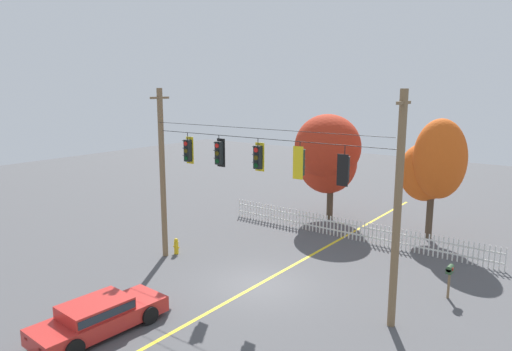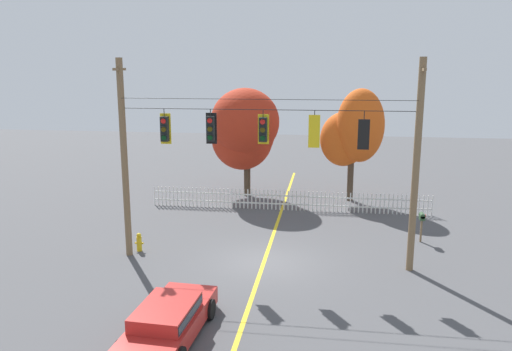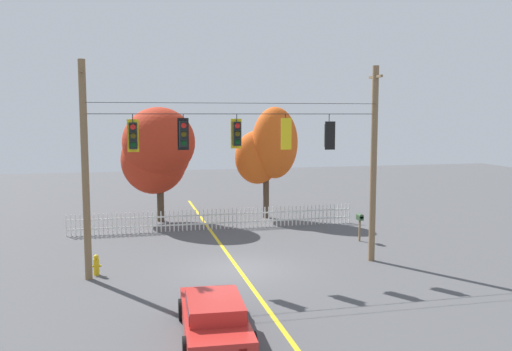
{
  "view_description": "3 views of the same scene",
  "coord_description": "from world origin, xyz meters",
  "views": [
    {
      "loc": [
        11.07,
        -14.95,
        8.21
      ],
      "look_at": [
        -0.35,
        0.27,
        4.61
      ],
      "focal_mm": 32.91,
      "sensor_mm": 36.0,
      "label": 1
    },
    {
      "loc": [
        2.45,
        -19.39,
        7.79
      ],
      "look_at": [
        -0.31,
        -0.16,
        3.64
      ],
      "focal_mm": 35.64,
      "sensor_mm": 36.0,
      "label": 2
    },
    {
      "loc": [
        -4.22,
        -20.81,
        6.15
      ],
      "look_at": [
        0.66,
        -0.23,
        3.79
      ],
      "focal_mm": 38.14,
      "sensor_mm": 36.0,
      "label": 3
    }
  ],
  "objects": [
    {
      "name": "roadside_mailbox",
      "position": [
        6.75,
        3.44,
        1.11
      ],
      "size": [
        0.25,
        0.44,
        1.36
      ],
      "color": "brown",
      "rests_on": "ground"
    },
    {
      "name": "traffic_signal_northbound_secondary",
      "position": [
        3.76,
        -0.01,
        5.33
      ],
      "size": [
        0.43,
        0.38,
        1.44
      ],
      "color": "black"
    },
    {
      "name": "parked_car",
      "position": [
        -1.99,
        -6.41,
        0.6
      ],
      "size": [
        2.06,
        4.64,
        1.15
      ],
      "color": "red",
      "rests_on": "ground"
    },
    {
      "name": "autumn_maple_near_fence",
      "position": [
        -2.57,
        10.59,
        4.08
      ],
      "size": [
        4.19,
        4.12,
        6.6
      ],
      "color": "#473828",
      "rests_on": "ground"
    },
    {
      "name": "traffic_signal_westbound_side",
      "position": [
        -0.06,
        0.01,
        5.43
      ],
      "size": [
        0.43,
        0.38,
        1.35
      ],
      "color": "black"
    },
    {
      "name": "traffic_signal_eastbound_side",
      "position": [
        -2.13,
        0.01,
        5.43
      ],
      "size": [
        0.43,
        0.38,
        1.38
      ],
      "color": "black"
    },
    {
      "name": "white_picket_fence",
      "position": [
        0.35,
        7.81,
        0.56
      ],
      "size": [
        15.45,
        0.06,
        1.11
      ],
      "color": "white",
      "rests_on": "ground"
    },
    {
      "name": "ground",
      "position": [
        0.0,
        0.0,
        0.0
      ],
      "size": [
        80.0,
        80.0,
        0.0
      ],
      "primitive_type": "plane",
      "color": "#4C4C4F"
    },
    {
      "name": "traffic_signal_northbound_primary",
      "position": [
        1.91,
        -0.01,
        5.41
      ],
      "size": [
        0.43,
        0.38,
        1.41
      ],
      "color": "black"
    },
    {
      "name": "fire_hydrant",
      "position": [
        -5.5,
        0.5,
        0.4
      ],
      "size": [
        0.38,
        0.22,
        0.81
      ],
      "color": "gold",
      "rests_on": "ground"
    },
    {
      "name": "signal_support_span",
      "position": [
        0.0,
        -0.0,
        4.17
      ],
      "size": [
        11.78,
        1.1,
        8.16
      ],
      "color": "brown",
      "rests_on": "ground"
    },
    {
      "name": "autumn_maple_mid",
      "position": [
        3.86,
        10.32,
        4.13
      ],
      "size": [
        3.64,
        2.85,
        6.63
      ],
      "color": "#473828",
      "rests_on": "ground"
    },
    {
      "name": "traffic_signal_southbound_primary",
      "position": [
        -4.0,
        0.01,
        5.38
      ],
      "size": [
        0.43,
        0.38,
        1.43
      ],
      "color": "black"
    },
    {
      "name": "lane_centerline_stripe",
      "position": [
        0.0,
        0.0,
        0.0
      ],
      "size": [
        0.16,
        36.0,
        0.01
      ],
      "primitive_type": "cube",
      "color": "gold",
      "rests_on": "ground"
    }
  ]
}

